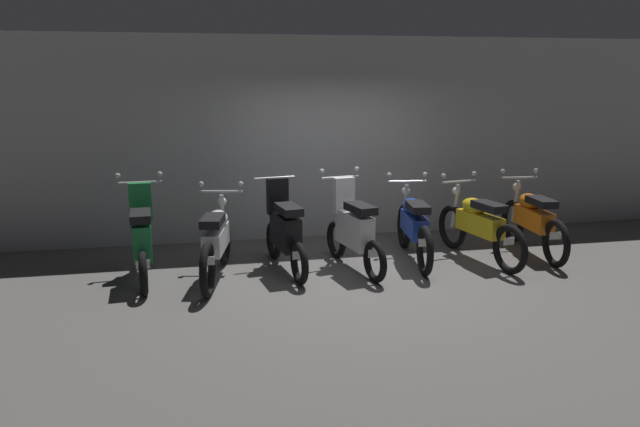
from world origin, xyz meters
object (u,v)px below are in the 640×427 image
object	(u,v)px
motorbike_slot_1	(216,240)
motorbike_slot_5	(479,225)
motorbike_slot_4	(414,225)
motorbike_slot_6	(533,220)
motorbike_slot_0	(142,238)
motorbike_slot_3	(353,230)
motorbike_slot_2	(285,231)

from	to	relation	value
motorbike_slot_1	motorbike_slot_5	world-z (taller)	same
motorbike_slot_4	motorbike_slot_6	distance (m)	1.79
motorbike_slot_0	motorbike_slot_6	distance (m)	5.38
motorbike_slot_3	motorbike_slot_6	xyz separation A→B (m)	(2.70, 0.18, -0.04)
motorbike_slot_3	motorbike_slot_4	world-z (taller)	motorbike_slot_3
motorbike_slot_2	motorbike_slot_0	bearing A→B (deg)	-179.82
motorbike_slot_5	motorbike_slot_6	distance (m)	0.91
motorbike_slot_0	motorbike_slot_3	bearing A→B (deg)	-2.36
motorbike_slot_2	motorbike_slot_6	distance (m)	3.59
motorbike_slot_3	motorbike_slot_5	distance (m)	1.80
motorbike_slot_1	motorbike_slot_0	bearing A→B (deg)	170.17
motorbike_slot_6	motorbike_slot_5	bearing A→B (deg)	-171.14
motorbike_slot_3	motorbike_slot_5	size ratio (longest dim) A/B	0.86
motorbike_slot_1	motorbike_slot_3	size ratio (longest dim) A/B	1.16
motorbike_slot_1	motorbike_slot_5	distance (m)	3.57
motorbike_slot_1	motorbike_slot_3	distance (m)	1.78
motorbike_slot_0	motorbike_slot_1	distance (m)	0.92
motorbike_slot_0	motorbike_slot_1	xyz separation A→B (m)	(0.90, -0.16, -0.04)
motorbike_slot_5	motorbike_slot_0	bearing A→B (deg)	179.12
motorbike_slot_2	motorbike_slot_5	size ratio (longest dim) A/B	0.87
motorbike_slot_0	motorbike_slot_2	size ratio (longest dim) A/B	1.00
motorbike_slot_0	motorbike_slot_4	xyz separation A→B (m)	(3.59, 0.08, -0.04)
motorbike_slot_6	motorbike_slot_0	bearing A→B (deg)	-179.23
motorbike_slot_3	motorbike_slot_4	size ratio (longest dim) A/B	0.86
motorbike_slot_3	motorbike_slot_6	bearing A→B (deg)	3.88
motorbike_slot_3	motorbike_slot_6	size ratio (longest dim) A/B	0.85
motorbike_slot_4	motorbike_slot_1	bearing A→B (deg)	-174.92
motorbike_slot_2	motorbike_slot_5	distance (m)	2.69
motorbike_slot_1	motorbike_slot_4	size ratio (longest dim) A/B	0.99
motorbike_slot_4	motorbike_slot_5	xyz separation A→B (m)	(0.89, -0.15, 0.00)
motorbike_slot_0	motorbike_slot_2	xyz separation A→B (m)	(1.79, 0.01, -0.00)
motorbike_slot_1	motorbike_slot_6	distance (m)	4.48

